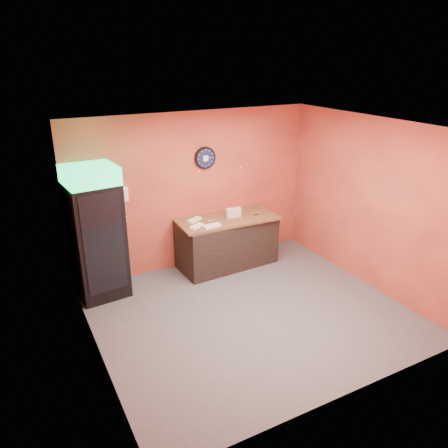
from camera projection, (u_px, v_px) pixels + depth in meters
floor at (250, 312)px, 6.67m from camera, size 4.50×4.50×0.00m
back_wall at (194, 191)px, 7.81m from camera, size 4.50×0.02×2.80m
left_wall at (90, 261)px, 5.19m from camera, size 0.02×4.00×2.80m
right_wall at (370, 204)px, 7.13m from camera, size 0.02×4.00×2.80m
ceiling at (255, 128)px, 5.65m from camera, size 4.50×4.00×0.02m
beverage_cooler at (97, 235)px, 6.81m from camera, size 0.81×0.83×2.14m
prep_counter at (227, 243)px, 8.03m from camera, size 1.82×0.88×0.89m
wall_clock at (205, 158)px, 7.66m from camera, size 0.39×0.06×0.39m
wall_phone at (124, 194)px, 7.16m from camera, size 0.13×0.11×0.24m
butcher_paper at (227, 219)px, 7.86m from camera, size 1.85×0.91×0.04m
sub_roll_stack at (233, 213)px, 7.86m from camera, size 0.28×0.11×0.17m
wrapped_sandwich_left at (196, 226)px, 7.42m from camera, size 0.30×0.22×0.04m
wrapped_sandwich_mid at (212, 226)px, 7.43m from camera, size 0.31×0.14×0.04m
wrapped_sandwich_right at (194, 220)px, 7.70m from camera, size 0.31×0.23×0.04m
kitchen_tool at (216, 219)px, 7.74m from camera, size 0.06×0.06×0.06m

